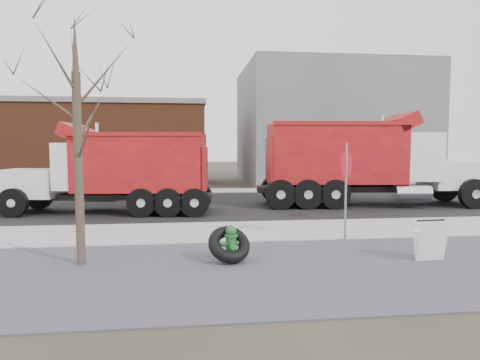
{
  "coord_description": "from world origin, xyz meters",
  "views": [
    {
      "loc": [
        -0.94,
        -11.75,
        2.48
      ],
      "look_at": [
        0.72,
        2.07,
        1.4
      ],
      "focal_mm": 32.0,
      "sensor_mm": 36.0,
      "label": 1
    }
  ],
  "objects": [
    {
      "name": "dump_truck_red_a",
      "position": [
        6.39,
        5.49,
        1.95
      ],
      "size": [
        9.68,
        3.42,
        3.84
      ],
      "rotation": [
        0.0,
        0.0,
        -0.09
      ],
      "color": "black",
      "rests_on": "ground"
    },
    {
      "name": "truck_tire",
      "position": [
        -0.1,
        -2.8,
        0.4
      ],
      "size": [
        1.09,
        1.03,
        0.81
      ],
      "color": "black",
      "rests_on": "ground"
    },
    {
      "name": "stop_sign",
      "position": [
        3.12,
        -1.1,
        1.77
      ],
      "size": [
        0.52,
        0.51,
        2.58
      ],
      "rotation": [
        0.0,
        0.0,
        0.37
      ],
      "color": "gray",
      "rests_on": "ground"
    },
    {
      "name": "dump_truck_red_b",
      "position": [
        -3.61,
        4.54,
        1.68
      ],
      "size": [
        7.87,
        3.01,
        3.3
      ],
      "rotation": [
        0.0,
        0.0,
        3.03
      ],
      "color": "black",
      "rests_on": "ground"
    },
    {
      "name": "sidewalk",
      "position": [
        0.0,
        0.25,
        0.03
      ],
      "size": [
        60.0,
        2.5,
        0.06
      ],
      "primitive_type": "cube",
      "color": "#9E9B93",
      "rests_on": "ground"
    },
    {
      "name": "sandwich_board",
      "position": [
        4.23,
        -3.21,
        0.48
      ],
      "size": [
        0.66,
        0.43,
        0.9
      ],
      "rotation": [
        0.0,
        0.0,
        0.04
      ],
      "color": "white",
      "rests_on": "ground"
    },
    {
      "name": "gravel_verge",
      "position": [
        0.0,
        -3.5,
        0.01
      ],
      "size": [
        60.0,
        5.0,
        0.03
      ],
      "primitive_type": "cube",
      "color": "slate",
      "rests_on": "ground"
    },
    {
      "name": "road",
      "position": [
        0.0,
        6.3,
        0.01
      ],
      "size": [
        60.0,
        9.4,
        0.02
      ],
      "primitive_type": "cube",
      "color": "black",
      "rests_on": "ground"
    },
    {
      "name": "fire_hydrant",
      "position": [
        -0.05,
        -2.76,
        0.37
      ],
      "size": [
        0.46,
        0.45,
        0.81
      ],
      "rotation": [
        0.0,
        0.0,
        0.14
      ],
      "color": "#296928",
      "rests_on": "ground"
    },
    {
      "name": "building_grey",
      "position": [
        9.0,
        18.0,
        4.0
      ],
      "size": [
        12.0,
        10.0,
        8.0
      ],
      "color": "gray",
      "rests_on": "ground"
    },
    {
      "name": "curb",
      "position": [
        0.0,
        1.55,
        0.06
      ],
      "size": [
        60.0,
        0.15,
        0.11
      ],
      "primitive_type": "cube",
      "color": "#9E9B93",
      "rests_on": "ground"
    },
    {
      "name": "far_sidewalk",
      "position": [
        0.0,
        12.0,
        0.03
      ],
      "size": [
        60.0,
        2.0,
        0.06
      ],
      "primitive_type": "cube",
      "color": "#9E9B93",
      "rests_on": "ground"
    },
    {
      "name": "building_brick",
      "position": [
        -10.0,
        17.0,
        2.65
      ],
      "size": [
        20.2,
        8.2,
        5.3
      ],
      "color": "brown",
      "rests_on": "ground"
    },
    {
      "name": "bare_tree",
      "position": [
        -3.2,
        -2.6,
        3.3
      ],
      "size": [
        3.2,
        3.2,
        5.2
      ],
      "color": "#382D23",
      "rests_on": "ground"
    },
    {
      "name": "ground",
      "position": [
        0.0,
        0.0,
        0.0
      ],
      "size": [
        120.0,
        120.0,
        0.0
      ],
      "primitive_type": "plane",
      "color": "#383328",
      "rests_on": "ground"
    }
  ]
}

